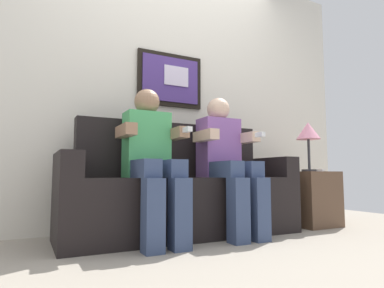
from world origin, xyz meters
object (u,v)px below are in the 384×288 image
side_table_right (311,198)px  table_lamp (308,133)px  spare_remote_on_table (318,170)px  person_on_left (152,156)px  person_on_right (227,158)px  couch (182,195)px

side_table_right → table_lamp: size_ratio=1.09×
side_table_right → spare_remote_on_table: 0.28m
person_on_left → side_table_right: person_on_left is taller
person_on_right → spare_remote_on_table: (0.96, -0.04, -0.10)m
person_on_right → spare_remote_on_table: bearing=-2.6°
person_on_left → table_lamp: size_ratio=2.41×
person_on_right → spare_remote_on_table: 0.96m
side_table_right → table_lamp: table_lamp is taller
couch → spare_remote_on_table: size_ratio=14.28×
couch → person_on_right: (0.31, -0.17, 0.29)m
person_on_left → spare_remote_on_table: person_on_left is taller
couch → side_table_right: bearing=-4.7°
person_on_right → couch: bearing=152.0°
person_on_right → side_table_right: size_ratio=2.22×
spare_remote_on_table → table_lamp: bearing=114.4°
person_on_left → table_lamp: person_on_left is taller
person_on_left → table_lamp: 1.57m
couch → table_lamp: table_lamp is taller
side_table_right → spare_remote_on_table: bearing=-94.6°
person_on_right → side_table_right: 1.03m
person_on_right → person_on_left: bearing=180.0°
table_lamp → spare_remote_on_table: table_lamp is taller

